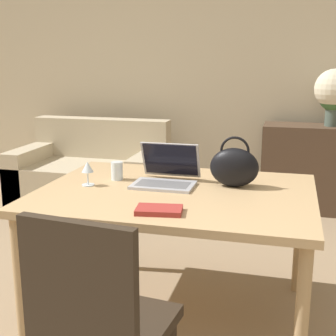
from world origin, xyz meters
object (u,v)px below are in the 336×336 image
object	(u,v)px
couch	(92,176)
drinking_glass	(117,171)
handbag	(234,167)
chair	(97,320)
wine_glass	(88,169)
flower_vase	(334,92)
laptop	(167,173)

from	to	relation	value
couch	drinking_glass	xyz separation A→B (m)	(0.93, -1.70, 0.51)
drinking_glass	handbag	xyz separation A→B (m)	(0.67, 0.02, 0.06)
couch	handbag	bearing A→B (deg)	-46.41
couch	handbag	distance (m)	2.39
chair	couch	bearing A→B (deg)	120.86
chair	couch	size ratio (longest dim) A/B	0.65
chair	wine_glass	distance (m)	1.07
handbag	flower_vase	size ratio (longest dim) A/B	0.54
chair	flower_vase	world-z (taller)	flower_vase
couch	chair	bearing A→B (deg)	-65.69
laptop	handbag	distance (m)	0.38
couch	flower_vase	xyz separation A→B (m)	(2.25, 0.33, 0.84)
wine_glass	laptop	bearing A→B (deg)	21.18
drinking_glass	flower_vase	distance (m)	2.45
couch	flower_vase	distance (m)	2.42
handbag	chair	bearing A→B (deg)	-107.14
chair	laptop	world-z (taller)	laptop
laptop	flower_vase	xyz separation A→B (m)	(1.02, 2.04, 0.33)
laptop	flower_vase	world-z (taller)	flower_vase
handbag	wine_glass	bearing A→B (deg)	-167.03
wine_glass	handbag	distance (m)	0.80
wine_glass	flower_vase	bearing A→B (deg)	56.89
handbag	laptop	bearing A→B (deg)	-176.64
drinking_glass	flower_vase	world-z (taller)	flower_vase
chair	couch	xyz separation A→B (m)	(-1.26, 2.78, -0.24)
laptop	wine_glass	bearing A→B (deg)	-158.82
laptop	flower_vase	size ratio (longest dim) A/B	0.65
couch	drinking_glass	world-z (taller)	drinking_glass
handbag	flower_vase	distance (m)	2.13
handbag	flower_vase	xyz separation A→B (m)	(0.65, 2.01, 0.27)
laptop	wine_glass	size ratio (longest dim) A/B	2.50
couch	laptop	bearing A→B (deg)	-54.26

